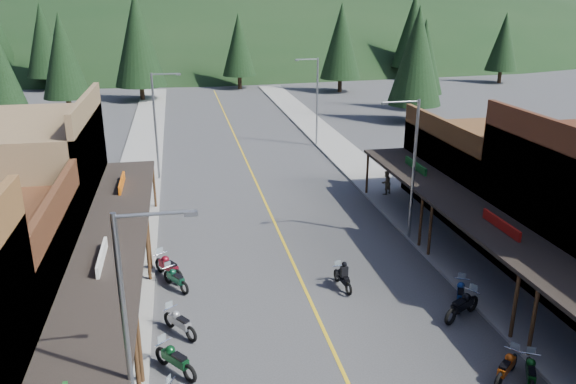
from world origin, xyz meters
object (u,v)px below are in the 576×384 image
shop_east_3 (490,173)px  pine_9 (424,57)px  pine_6 (504,42)px  bike_west_10 (169,266)px  pine_3 (239,45)px  bike_east_7 (462,304)px  pine_8 (2,75)px  bike_west_8 (180,322)px  pedestrian_east_b (386,183)px  streetlight_1 (157,122)px  streetlight_3 (316,98)px  pine_2 (138,39)px  bike_west_7 (175,358)px  rider_on_bike (343,277)px  streetlight_2 (412,164)px  pine_1 (44,40)px  bike_east_6 (507,366)px  pine_10 (63,56)px  streetlight_0 (132,335)px  bike_east_5 (531,371)px  pine_4 (341,41)px  pine_11 (417,56)px  shop_west_3 (24,185)px  bike_east_8 (460,293)px  bike_west_9 (176,278)px  pine_5 (413,30)px

shop_east_3 → pine_9: pine_9 is taller
pine_6 → bike_west_10: 78.46m
pine_3 → bike_east_7: 66.60m
pine_8 → bike_west_8: size_ratio=4.76×
pine_6 → pedestrian_east_b: (-37.61, -48.74, -5.50)m
pine_9 → pedestrian_east_b: pine_9 is taller
pine_9 → streetlight_1: bearing=-143.4°
streetlight_3 → pine_2: 32.92m
bike_west_7 → rider_on_bike: (7.80, 4.97, -0.04)m
streetlight_2 → pine_1: pine_1 is taller
pine_2 → bike_east_6: bearing=-76.0°
pine_10 → bike_east_7: bearing=-64.5°
streetlight_2 → bike_west_7: size_ratio=3.60×
pine_10 → bike_west_10: bearing=-75.2°
streetlight_3 → pine_10: (-24.95, 20.00, 2.32)m
shop_east_3 → bike_west_7: bearing=-146.5°
streetlight_0 → streetlight_1: 28.00m
streetlight_3 → bike_east_5: (-0.65, -34.86, -3.91)m
streetlight_3 → pine_2: bearing=121.2°
bike_west_8 → bike_east_6: 12.57m
streetlight_1 → rider_on_bike: (8.72, -18.81, -3.87)m
pine_4 → pine_11: 22.09m
pine_1 → shop_west_3: bearing=-80.1°
bike_east_8 → bike_west_7: bearing=-139.7°
bike_east_5 → bike_west_10: bearing=169.0°
pine_4 → pine_9: 16.18m
bike_west_8 → rider_on_bike: 7.99m
shop_west_3 → bike_east_5: shop_west_3 is taller
pine_6 → rider_on_bike: 75.42m
bike_east_7 → pedestrian_east_b: pedestrian_east_b is taller
streetlight_1 → pine_8: 23.51m
shop_east_3 → pine_4: 49.11m
shop_east_3 → pine_11: 27.81m
bike_west_9 → pine_6: bearing=17.1°
pine_5 → pine_9: pine_5 is taller
pine_9 → pine_5: bearing=69.7°
pine_3 → bike_west_8: bearing=-98.6°
pine_5 → pine_8: pine_5 is taller
pine_8 → shop_east_3: bearing=-38.8°
pine_2 → bike_west_10: 52.84m
pine_2 → bike_east_8: 60.07m
streetlight_0 → pine_1: size_ratio=0.64×
pine_5 → bike_east_6: pine_5 is taller
shop_west_3 → pine_4: bearing=56.9°
streetlight_1 → pine_5: 64.73m
pine_1 → bike_west_8: size_ratio=5.95×
bike_east_5 → pedestrian_east_b: bearing=113.3°
bike_west_8 → bike_east_8: size_ratio=0.99×
pine_8 → pedestrian_east_b: pine_8 is taller
pine_2 → rider_on_bike: (11.77, -54.81, -7.40)m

